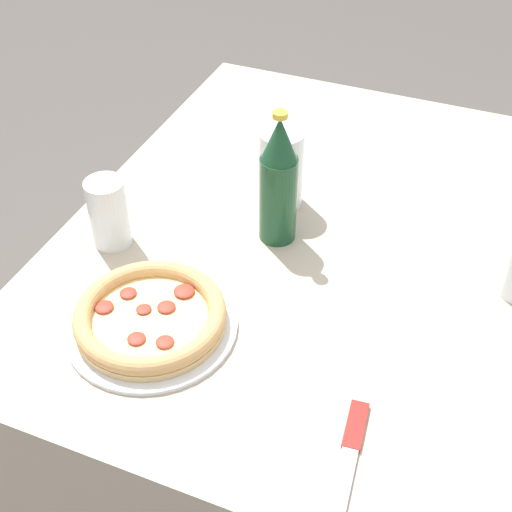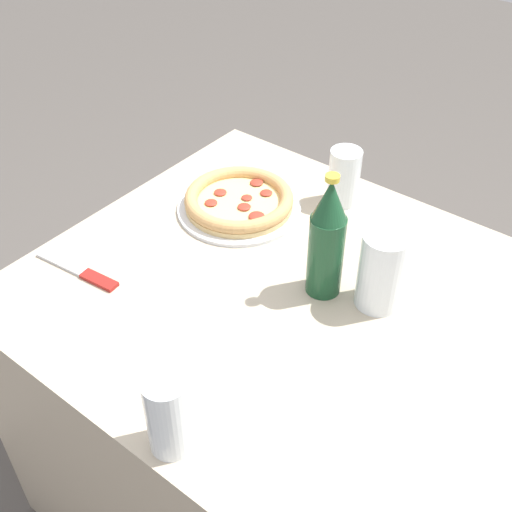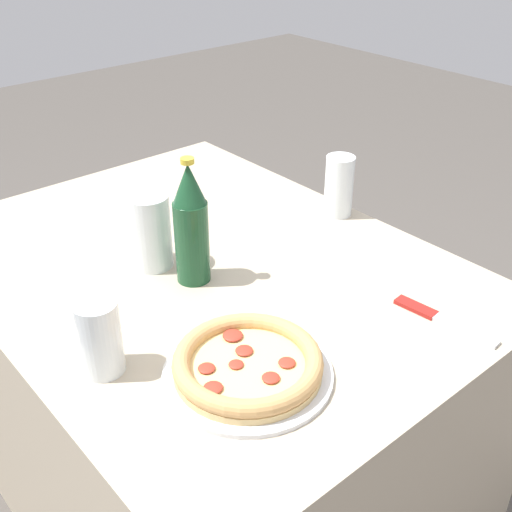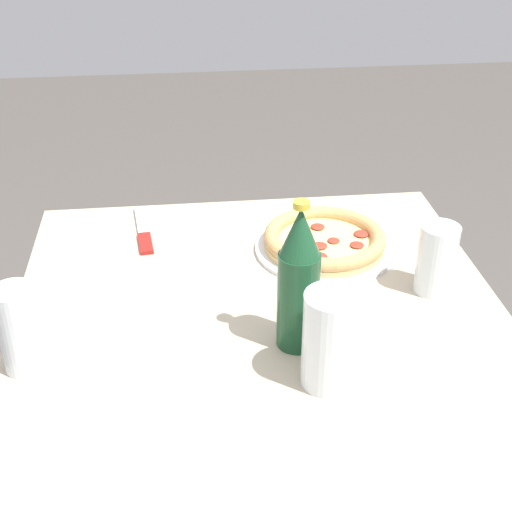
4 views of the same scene
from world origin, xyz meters
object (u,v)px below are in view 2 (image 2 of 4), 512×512
Objects in this scene: pizza_veggie at (239,202)px; beer_bottle at (327,239)px; glass_cola at (381,273)px; glass_red_wine at (344,179)px; knife at (80,271)px; glass_orange_juice at (169,417)px.

beer_bottle is (-0.28, 0.10, 0.10)m from pizza_veggie.
beer_bottle is at bearing 17.97° from glass_cola.
glass_red_wine is 0.58m from knife.
pizza_veggie is 0.23m from glass_red_wine.
knife is at bearing 72.75° from pizza_veggie.
pizza_veggie is 0.39m from glass_cola.
glass_orange_juice reaches higher than glass_red_wine.
pizza_veggie is at bearing -60.24° from glass_orange_juice.
beer_bottle is (0.10, 0.03, 0.05)m from glass_cola.
knife is at bearing 62.47° from glass_red_wine.
beer_bottle reaches higher than glass_red_wine.
beer_bottle is at bearing -147.52° from knife.
knife is (0.49, 0.28, -0.07)m from glass_cola.
beer_bottle is 1.27× the size of knife.
glass_orange_juice is 0.45m from glass_cola.
knife is (0.11, 0.35, -0.02)m from pizza_veggie.
glass_orange_juice is 0.42m from beer_bottle.
glass_cola is (-0.22, 0.23, 0.01)m from glass_red_wine.
glass_orange_juice is 0.92× the size of glass_cola.
glass_cola is 0.77× the size of knife.
pizza_veggie is 0.31m from beer_bottle.
glass_cola is at bearing -100.77° from glass_orange_juice.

